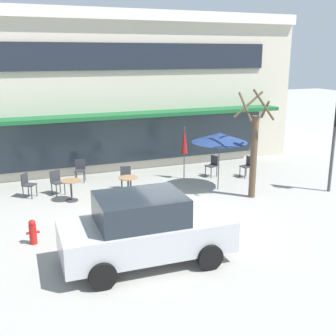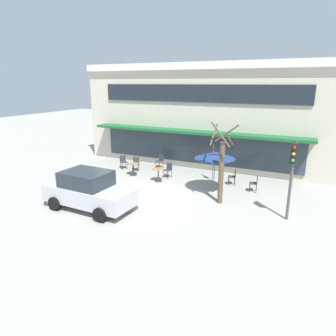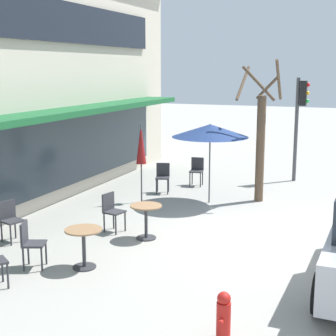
# 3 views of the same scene
# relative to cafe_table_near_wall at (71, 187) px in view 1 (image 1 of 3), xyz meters

# --- Properties ---
(ground_plane) EXTENTS (80.00, 80.00, 0.00)m
(ground_plane) POSITION_rel_cafe_table_near_wall_xyz_m (2.88, -2.79, -0.52)
(ground_plane) COLOR #9E9B93
(building_facade) EXTENTS (17.05, 9.10, 6.85)m
(building_facade) POSITION_rel_cafe_table_near_wall_xyz_m (2.88, 7.17, 2.91)
(building_facade) COLOR beige
(building_facade) RESTS_ON ground
(cafe_table_near_wall) EXTENTS (0.70, 0.70, 0.76)m
(cafe_table_near_wall) POSITION_rel_cafe_table_near_wall_xyz_m (0.00, 0.00, 0.00)
(cafe_table_near_wall) COLOR #333338
(cafe_table_near_wall) RESTS_ON ground
(cafe_table_streetside) EXTENTS (0.70, 0.70, 0.76)m
(cafe_table_streetside) POSITION_rel_cafe_table_near_wall_xyz_m (1.98, -0.38, 0.00)
(cafe_table_streetside) COLOR #333338
(cafe_table_streetside) RESTS_ON ground
(patio_umbrella_green_folded) EXTENTS (0.28, 0.28, 2.20)m
(patio_umbrella_green_folded) POSITION_rel_cafe_table_near_wall_xyz_m (4.81, 1.04, 1.11)
(patio_umbrella_green_folded) COLOR #4C4C51
(patio_umbrella_green_folded) RESTS_ON ground
(patio_umbrella_cream_folded) EXTENTS (2.10, 2.10, 2.20)m
(patio_umbrella_cream_folded) POSITION_rel_cafe_table_near_wall_xyz_m (5.45, -0.74, 1.51)
(patio_umbrella_cream_folded) COLOR #4C4C51
(patio_umbrella_cream_folded) RESTS_ON ground
(cafe_chair_0) EXTENTS (0.56, 0.56, 0.89)m
(cafe_chair_0) POSITION_rel_cafe_table_near_wall_xyz_m (-1.40, 1.00, 0.01)
(cafe_chair_0) COLOR #333338
(cafe_chair_0) RESTS_ON ground
(cafe_chair_1) EXTENTS (0.52, 0.52, 0.89)m
(cafe_chair_1) POSITION_rel_cafe_table_near_wall_xyz_m (-0.37, 0.93, 0.01)
(cafe_chair_1) COLOR #333338
(cafe_chair_1) RESTS_ON ground
(cafe_chair_2) EXTENTS (0.50, 0.50, 0.89)m
(cafe_chair_2) POSITION_rel_cafe_table_near_wall_xyz_m (6.07, 0.92, 0.01)
(cafe_chair_2) COLOR #333338
(cafe_chair_2) RESTS_ON ground
(cafe_chair_3) EXTENTS (0.47, 0.47, 0.89)m
(cafe_chair_3) POSITION_rel_cafe_table_near_wall_xyz_m (2.17, 0.56, 0.01)
(cafe_chair_3) COLOR #333338
(cafe_chair_3) RESTS_ON ground
(cafe_chair_4) EXTENTS (0.45, 0.45, 0.89)m
(cafe_chair_4) POSITION_rel_cafe_table_near_wall_xyz_m (7.39, 0.28, 0.01)
(cafe_chair_4) COLOR #333338
(cafe_chair_4) RESTS_ON ground
(cafe_chair_5) EXTENTS (0.50, 0.50, 0.89)m
(cafe_chair_5) POSITION_rel_cafe_table_near_wall_xyz_m (0.73, 2.27, 0.01)
(cafe_chair_5) COLOR #333338
(cafe_chair_5) RESTS_ON ground
(parked_sedan) EXTENTS (4.25, 2.11, 1.76)m
(parked_sedan) POSITION_rel_cafe_table_near_wall_xyz_m (0.97, -5.24, 0.36)
(parked_sedan) COLOR #B7B7BC
(parked_sedan) RESTS_ON ground
(street_tree) EXTENTS (1.15, 1.09, 3.93)m
(street_tree) POSITION_rel_cafe_table_near_wall_xyz_m (6.16, -1.98, 1.25)
(street_tree) COLOR brown
(street_tree) RESTS_ON ground
(fire_hydrant) EXTENTS (0.36, 0.20, 0.71)m
(fire_hydrant) POSITION_rel_cafe_table_near_wall_xyz_m (-1.55, -3.15, -0.16)
(fire_hydrant) COLOR red
(fire_hydrant) RESTS_ON ground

